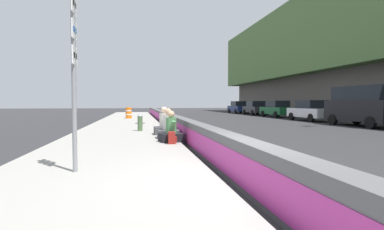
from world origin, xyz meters
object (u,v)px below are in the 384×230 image
Objects in this scene: parked_car_midline at (277,109)px; parked_car_far at (255,108)px; parked_car_fourth at (311,111)px; parked_car_farther at (238,107)px; seated_person_foreground at (171,132)px; route_sign_post at (74,66)px; seated_person_rear at (164,126)px; backpack at (172,138)px; construction_barrel at (129,113)px; parked_car_third at (364,105)px; seated_person_middle at (168,129)px; fire_hydrant at (140,122)px.

parked_car_far is at bearing -0.57° from parked_car_midline.
parked_car_midline is (6.48, -0.16, 0.00)m from parked_car_fourth.
parked_car_far and parked_car_farther have the same top height.
route_sign_post is at bearing 151.29° from seated_person_foreground.
seated_person_rear is 20.80m from parked_car_midline.
parked_car_midline reaches higher than backpack.
construction_barrel is 18.07m from parked_car_third.
seated_person_rear is 25.83m from parked_car_far.
route_sign_post is 21.16m from construction_barrel.
parked_car_far is (23.71, -13.05, 0.36)m from seated_person_middle.
seated_person_foreground is 16.84m from construction_barrel.
fire_hydrant is 24.90m from parked_car_far.
seated_person_foreground is 17.81m from parked_car_fourth.
parked_car_third is at bearing -81.50° from fire_hydrant.
parked_car_fourth is (12.88, -12.88, 0.53)m from backpack.
parked_car_far is (12.53, -0.22, 0.00)m from parked_car_fourth.
parked_car_third is (6.42, -12.90, 0.87)m from seated_person_foreground.
seated_person_foreground is at bearing 116.45° from parked_car_third.
route_sign_post is 3.30× the size of seated_person_foreground.
parked_car_third is 18.45m from parked_car_far.
seated_person_foreground is 0.95× the size of seated_person_middle.
parked_car_far is (18.44, -0.16, -0.49)m from parked_car_third.
parked_car_third is at bearing 179.52° from parked_car_midline.
parked_car_far is 5.73m from parked_car_farther.
parked_car_fourth is 1.00× the size of parked_car_midline.
parked_car_midline is (12.39, -0.10, -0.49)m from parked_car_third.
route_sign_post is 38.15m from parked_car_farther.
parked_car_midline is 11.78m from parked_car_farther.
seated_person_foreground is at bearing 145.34° from parked_car_midline.
parked_car_midline is 1.01× the size of parked_car_farther.
seated_person_middle is 0.25× the size of parked_car_far.
parked_car_farther reaches higher than fire_hydrant.
route_sign_post is 3.01× the size of seated_person_rear.
parked_car_fourth is 18.26m from parked_car_farther.
construction_barrel is (16.73, 1.92, 0.14)m from seated_person_foreground.
backpack is 0.42× the size of construction_barrel.
construction_barrel reaches higher than backpack.
construction_barrel is at bearing 73.39° from parked_car_fourth.
construction_barrel is 17.05m from parked_car_far.
seated_person_rear is at bearing 141.22° from parked_car_midline.
seated_person_foreground is 0.24× the size of parked_car_farther.
fire_hydrant is at bearing 98.50° from parked_car_third.
seated_person_middle is at bearing -178.62° from seated_person_rear.
route_sign_post is at bearing 125.19° from parked_car_third.
parked_car_midline and parked_car_far have the same top height.
parked_car_far reaches higher than fire_hydrant.
parked_car_third is (3.83, -12.92, 0.84)m from seated_person_rear.
parked_car_midline is at bearing -33.60° from route_sign_post.
seated_person_middle is at bearing 156.47° from parked_car_farther.
parked_car_fourth reaches higher than construction_barrel.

